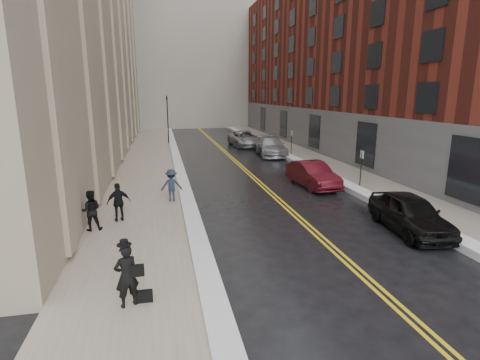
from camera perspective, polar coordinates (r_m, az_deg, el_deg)
name	(u,v)px	position (r m, az deg, el deg)	size (l,w,h in m)	color
ground	(267,257)	(13.03, 4.19, -11.63)	(160.00, 160.00, 0.00)	black
sidewalk_left	(147,169)	(27.91, -14.02, 1.62)	(4.00, 64.00, 0.15)	gray
sidewalk_right	(321,162)	(30.49, 12.23, 2.67)	(3.00, 64.00, 0.15)	gray
lane_stripe_a	(240,166)	(28.48, -0.05, 2.09)	(0.12, 64.00, 0.01)	gold
lane_stripe_b	(243,166)	(28.53, 0.42, 2.11)	(0.12, 64.00, 0.01)	gold
snow_ridge_left	(179,167)	(27.90, -9.31, 1.95)	(0.70, 60.80, 0.26)	white
snow_ridge_right	(299,162)	(29.78, 8.98, 2.70)	(0.85, 60.80, 0.30)	white
building_right	(378,55)	(40.34, 20.26, 17.40)	(14.00, 50.00, 18.00)	maroon
tower_far_right	(245,7)	(80.99, 0.83, 24.91)	(22.00, 18.00, 44.00)	slate
traffic_signal	(168,116)	(41.43, -10.98, 9.61)	(0.18, 0.15, 5.20)	black
parking_sign_near	(361,166)	(22.76, 17.98, 2.11)	(0.06, 0.35, 2.23)	black
parking_sign_far	(291,140)	(33.56, 7.84, 5.99)	(0.06, 0.35, 2.23)	black
car_black	(410,213)	(16.47, 24.48, -4.62)	(1.80, 4.49, 1.53)	black
car_maroon	(312,175)	(22.53, 10.98, 0.83)	(1.58, 4.53, 1.49)	#450C14
car_silver_near	(271,146)	(33.52, 4.75, 5.12)	(2.28, 5.61, 1.63)	#95979C
car_silver_far	(245,139)	(39.24, 0.80, 6.31)	(2.64, 5.72, 1.59)	#94969B
pedestrian_main	(126,276)	(10.08, -16.92, -13.79)	(0.61, 0.40, 1.66)	black
pedestrian_a	(91,210)	(15.83, -21.80, -4.33)	(0.79, 0.61, 1.62)	black
pedestrian_b	(171,185)	(18.98, -10.41, -0.79)	(1.05, 0.60, 1.62)	#1C2532
pedestrian_c	(119,202)	(16.55, -17.99, -3.23)	(0.97, 0.40, 1.65)	black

